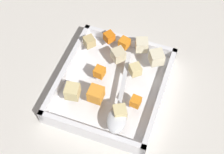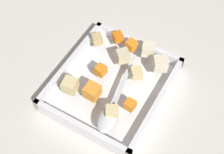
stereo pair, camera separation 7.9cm
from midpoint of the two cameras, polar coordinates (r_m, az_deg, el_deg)
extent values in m
plane|color=beige|center=(0.85, -3.55, -1.38)|extent=(4.00, 4.00, 0.00)
cube|color=silver|center=(0.83, -2.73, -1.98)|extent=(0.29, 0.25, 0.01)
cube|color=silver|center=(0.85, -10.44, 1.17)|extent=(0.29, 0.01, 0.03)
cube|color=silver|center=(0.79, 5.42, -3.63)|extent=(0.29, 0.01, 0.03)
cube|color=silver|center=(0.89, 0.50, 5.92)|extent=(0.01, 0.25, 0.03)
cube|color=silver|center=(0.75, -6.70, -9.55)|extent=(0.01, 0.25, 0.03)
cube|color=orange|center=(0.76, -5.43, -3.24)|extent=(0.03, 0.03, 0.03)
cube|color=orange|center=(0.85, -0.54, 5.67)|extent=(0.03, 0.03, 0.02)
cube|color=orange|center=(0.87, -3.10, 6.70)|extent=(0.03, 0.03, 0.02)
cube|color=orange|center=(0.80, -4.98, 0.67)|extent=(0.03, 0.03, 0.02)
cube|color=orange|center=(0.75, 1.07, -4.46)|extent=(0.02, 0.02, 0.02)
cube|color=#E0CC89|center=(0.77, -9.72, -2.66)|extent=(0.04, 0.04, 0.03)
cube|color=#E0CC89|center=(0.74, -1.72, -6.26)|extent=(0.04, 0.04, 0.03)
cube|color=tan|center=(0.86, -6.55, 5.87)|extent=(0.04, 0.04, 0.03)
cube|color=beige|center=(0.85, 2.44, 5.32)|extent=(0.04, 0.04, 0.03)
cube|color=beige|center=(0.83, -1.65, 3.64)|extent=(0.04, 0.04, 0.03)
cube|color=#E0CC89|center=(0.80, 1.20, 1.07)|extent=(0.04, 0.04, 0.03)
cube|color=beige|center=(0.82, 4.90, 3.16)|extent=(0.04, 0.04, 0.03)
ellipsoid|color=silver|center=(0.74, -2.29, -7.44)|extent=(0.08, 0.05, 0.02)
cube|color=silver|center=(0.80, -0.66, -0.32)|extent=(0.16, 0.04, 0.01)
camera|label=1|loc=(0.04, -92.87, -4.17)|focal=53.46mm
camera|label=2|loc=(0.04, 87.13, 4.17)|focal=53.46mm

